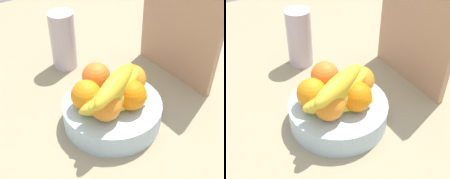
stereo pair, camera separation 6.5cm
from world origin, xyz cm
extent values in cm
cube|color=gray|center=(0.00, 0.00, -1.50)|extent=(180.00, 140.00, 3.00)
cylinder|color=silver|center=(-0.11, -2.18, 3.03)|extent=(24.49, 24.49, 6.07)
sphere|color=orange|center=(-7.08, -2.42, 9.69)|extent=(7.26, 7.26, 7.26)
sphere|color=orange|center=(-2.02, -8.12, 9.69)|extent=(7.26, 7.26, 7.26)
sphere|color=orange|center=(3.55, -6.23, 9.69)|extent=(7.26, 7.26, 7.26)
sphere|color=orange|center=(3.73, 0.71, 9.69)|extent=(7.26, 7.26, 7.26)
sphere|color=orange|center=(-1.37, 4.52, 9.69)|extent=(7.26, 7.26, 7.26)
ellipsoid|color=yellow|center=(2.71, -3.47, 8.07)|extent=(8.30, 17.45, 4.00)
ellipsoid|color=gold|center=(3.21, -3.79, 10.27)|extent=(4.86, 17.18, 4.00)
ellipsoid|color=gold|center=(2.94, -3.37, 12.47)|extent=(8.89, 17.42, 4.00)
ellipsoid|color=yellow|center=(3.37, -3.67, 14.67)|extent=(11.88, 16.76, 4.00)
cube|color=tan|center=(-7.49, 24.90, 18.00)|extent=(28.06, 3.41, 36.00)
cylinder|color=#C1B2BA|center=(-29.14, -0.92, 8.99)|extent=(7.64, 7.64, 17.99)
camera|label=1|loc=(46.82, -32.79, 55.03)|focal=48.80mm
camera|label=2|loc=(50.03, -27.18, 55.03)|focal=48.80mm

